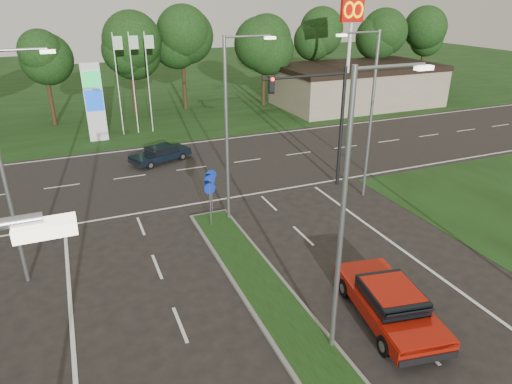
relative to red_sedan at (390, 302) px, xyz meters
name	(u,v)px	position (x,y,z in m)	size (l,w,h in m)	color
verge_far	(117,88)	(-3.37, 48.55, -0.74)	(160.00, 50.00, 0.02)	black
cross_road	(177,171)	(-3.37, 17.55, -0.74)	(160.00, 12.00, 0.02)	black
commercial_building	(357,85)	(18.63, 29.55, 1.26)	(16.00, 9.00, 4.00)	gray
streetlight_median_near	(349,206)	(-2.37, -0.45, 4.34)	(2.53, 0.22, 9.00)	gray
streetlight_median_far	(230,122)	(-2.37, 9.55, 4.34)	(2.53, 0.22, 9.00)	gray
streetlight_left_far	(6,161)	(-11.67, 7.55, 4.34)	(2.53, 0.22, 9.00)	gray
streetlight_right_far	(369,108)	(5.43, 9.55, 4.34)	(2.53, 0.22, 9.00)	gray
traffic_signal	(323,110)	(3.81, 11.55, 3.91)	(5.10, 0.42, 7.00)	black
median_signs	(210,188)	(-3.37, 9.95, 0.97)	(1.16, 1.76, 2.38)	gray
gas_pylon	(97,100)	(-7.16, 26.60, 2.46)	(5.80, 1.26, 8.00)	silver
mcdonalds_sign	(351,27)	(14.63, 25.52, 7.25)	(2.20, 0.47, 10.40)	silver
treeline_far	(130,41)	(-3.27, 33.48, 6.09)	(6.00, 6.00, 9.90)	black
red_sedan	(390,302)	(0.00, 0.00, 0.00)	(2.87, 5.28, 1.38)	#A01408
navy_sedan	(161,154)	(-3.94, 19.64, -0.15)	(4.33, 2.99, 1.10)	black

